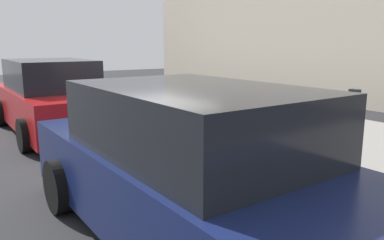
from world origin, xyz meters
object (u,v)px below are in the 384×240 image
object	(u,v)px
fire_hydrant	(145,103)
parking_meter	(352,124)
parked_car_navy_0	(194,171)
suitcase_navy_2	(227,133)
suitcase_silver_5	(171,115)
parked_car_red_1	(52,99)
suitcase_teal_3	(208,121)
suitcase_black_0	(269,142)
bollard_post	(131,103)
suitcase_maroon_4	(190,121)
suitcase_olive_6	(158,109)
suitcase_red_1	(243,137)

from	to	relation	value
fire_hydrant	parking_meter	world-z (taller)	parking_meter
fire_hydrant	parked_car_navy_0	size ratio (longest dim) A/B	0.15
suitcase_navy_2	parking_meter	xyz separation A→B (m)	(-2.35, -0.17, 0.57)
suitcase_navy_2	suitcase_silver_5	xyz separation A→B (m)	(1.79, 0.13, 0.06)
suitcase_navy_2	parked_car_red_1	size ratio (longest dim) A/B	0.13
suitcase_teal_3	parked_car_navy_0	bearing A→B (deg)	142.38
suitcase_black_0	suitcase_silver_5	size ratio (longest dim) A/B	1.10
suitcase_navy_2	bollard_post	bearing A→B (deg)	3.56
suitcase_teal_3	bollard_post	world-z (taller)	suitcase_teal_3
suitcase_navy_2	parked_car_navy_0	distance (m)	3.16
suitcase_navy_2	fire_hydrant	bearing A→B (deg)	1.40
suitcase_black_0	parked_car_red_1	bearing A→B (deg)	23.56
suitcase_black_0	parking_meter	world-z (taller)	parking_meter
suitcase_navy_2	bollard_post	xyz separation A→B (m)	(3.65, 0.23, 0.09)
suitcase_teal_3	parked_car_navy_0	distance (m)	3.55
suitcase_navy_2	bollard_post	world-z (taller)	bollard_post
suitcase_navy_2	suitcase_teal_3	bearing A→B (deg)	2.06
suitcase_navy_2	parked_car_navy_0	size ratio (longest dim) A/B	0.12
fire_hydrant	parking_meter	size ratio (longest dim) A/B	0.59
bollard_post	suitcase_black_0	bearing A→B (deg)	-178.65
suitcase_maroon_4	suitcase_olive_6	world-z (taller)	suitcase_olive_6
suitcase_navy_2	suitcase_teal_3	size ratio (longest dim) A/B	0.54
bollard_post	suitcase_silver_5	bearing A→B (deg)	-176.90
suitcase_red_1	suitcase_teal_3	distance (m)	1.14
suitcase_teal_3	suitcase_olive_6	size ratio (longest dim) A/B	1.37
bollard_post	suitcase_navy_2	bearing A→B (deg)	-176.44
suitcase_red_1	suitcase_maroon_4	distance (m)	1.74
suitcase_black_0	suitcase_olive_6	world-z (taller)	suitcase_black_0
suitcase_teal_3	suitcase_maroon_4	distance (m)	0.61
suitcase_red_1	parked_car_navy_0	xyz separation A→B (m)	(-1.67, 2.07, 0.27)
suitcase_red_1	suitcase_olive_6	world-z (taller)	suitcase_olive_6
fire_hydrant	parked_car_navy_0	distance (m)	5.82
suitcase_olive_6	parked_car_navy_0	world-z (taller)	parked_car_navy_0
suitcase_maroon_4	suitcase_teal_3	bearing A→B (deg)	-176.74
bollard_post	parked_car_navy_0	size ratio (longest dim) A/B	0.14
suitcase_silver_5	parked_car_navy_0	world-z (taller)	parked_car_navy_0
suitcase_black_0	suitcase_olive_6	distance (m)	3.61
suitcase_black_0	suitcase_silver_5	distance (m)	2.97
suitcase_navy_2	bollard_post	size ratio (longest dim) A/B	0.83
suitcase_teal_3	fire_hydrant	bearing A→B (deg)	1.26
suitcase_navy_2	suitcase_silver_5	distance (m)	1.80
suitcase_red_1	fire_hydrant	bearing A→B (deg)	-0.57
suitcase_teal_3	parking_meter	distance (m)	2.94
bollard_post	parked_car_red_1	distance (m)	1.98
suitcase_teal_3	suitcase_silver_5	xyz separation A→B (m)	(1.24, 0.11, -0.06)
suitcase_red_1	parking_meter	xyz separation A→B (m)	(-1.76, -0.29, 0.50)
suitcase_navy_2	suitcase_teal_3	distance (m)	0.56
suitcase_navy_2	fire_hydrant	xyz separation A→B (m)	(3.17, 0.08, 0.13)
suitcase_black_0	parked_car_navy_0	distance (m)	2.34
parked_car_red_1	parking_meter	bearing A→B (deg)	-158.27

